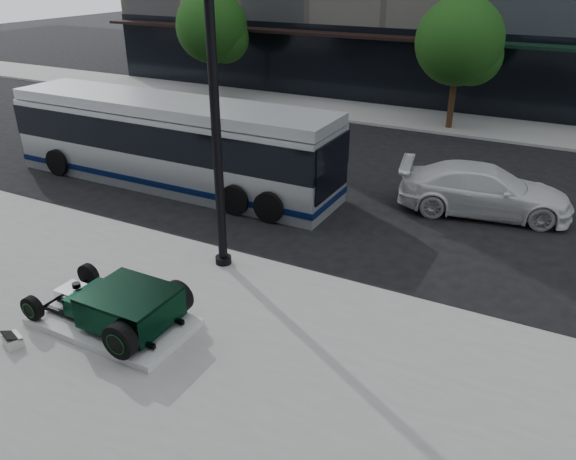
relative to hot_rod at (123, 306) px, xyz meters
The scene contains 9 objects.
ground 6.18m from the hot_rod, 78.34° to the left, with size 120.00×120.00×0.00m, color black.
sidewalk_far 20.07m from the hot_rod, 86.45° to the left, with size 70.00×4.00×0.12m, color gray.
street_trees 19.48m from the hot_rod, 82.87° to the left, with size 29.80×3.80×5.70m.
display_plinth 0.60m from the hot_rod, behind, with size 3.40×1.80×0.15m, color silver.
hot_rod is the anchor object (origin of this frame).
info_plaque 2.23m from the hot_rod, 137.64° to the right, with size 0.48×0.41×0.31m.
lamppost 4.39m from the hot_rod, 86.13° to the left, with size 0.41×0.41×7.42m.
transit_bus 8.95m from the hot_rod, 121.68° to the left, with size 12.12×2.88×2.92m.
white_sedan 11.32m from the hot_rod, 61.56° to the left, with size 2.09×5.14×1.49m, color white.
Camera 1 is at (6.27, -13.01, 7.08)m, focal length 35.00 mm.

